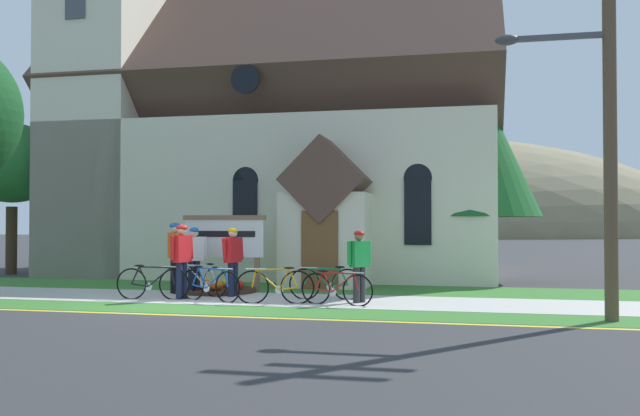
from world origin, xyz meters
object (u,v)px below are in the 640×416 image
at_px(bicycle_yellow, 275,286).
at_px(cyclist_in_red_jersey, 233,256).
at_px(cyclist_in_blue_jersey, 182,255).
at_px(roadside_conifer, 469,138).
at_px(bicycle_white, 152,283).
at_px(cyclist_in_yellow_jersey, 194,255).
at_px(cyclist_in_green_jersey, 359,261).
at_px(bicycle_red, 210,285).
at_px(bicycle_orange, 201,280).
at_px(bicycle_black, 336,288).
at_px(yard_deciduous_tree, 12,164).
at_px(church_sign, 224,239).
at_px(bicycle_blue, 326,283).
at_px(utility_pole, 603,88).
at_px(cyclist_in_white_jersey, 175,251).

xyz_separation_m(bicycle_yellow, cyclist_in_red_jersey, (-1.38, 1.12, 0.58)).
relative_size(cyclist_in_blue_jersey, roadside_conifer, 0.25).
bearing_deg(bicycle_white, cyclist_in_yellow_jersey, 71.33).
bearing_deg(cyclist_in_green_jersey, roadside_conifer, 69.39).
height_order(bicycle_white, cyclist_in_yellow_jersey, cyclist_in_yellow_jersey).
relative_size(bicycle_red, bicycle_orange, 1.02).
height_order(bicycle_black, yard_deciduous_tree, yard_deciduous_tree).
bearing_deg(roadside_conifer, bicycle_orange, -137.24).
height_order(church_sign, bicycle_yellow, church_sign).
xyz_separation_m(bicycle_black, bicycle_yellow, (-1.36, -0.04, 0.02)).
distance_m(bicycle_black, yard_deciduous_tree, 14.43).
bearing_deg(cyclist_in_yellow_jersey, bicycle_red, -55.13).
bearing_deg(bicycle_red, bicycle_blue, 18.88).
bearing_deg(yard_deciduous_tree, bicycle_black, -25.86).
distance_m(bicycle_black, bicycle_red, 2.95).
relative_size(bicycle_black, cyclist_in_red_jersey, 1.00).
bearing_deg(cyclist_in_blue_jersey, church_sign, 83.38).
bearing_deg(utility_pole, bicycle_orange, 165.31).
distance_m(bicycle_orange, yard_deciduous_tree, 10.94).
distance_m(cyclist_in_red_jersey, utility_pole, 8.89).
xyz_separation_m(cyclist_in_white_jersey, roadside_conifer, (7.23, 5.55, 3.33)).
xyz_separation_m(bicycle_blue, bicycle_yellow, (-0.94, -1.03, 0.01)).
xyz_separation_m(bicycle_yellow, yard_deciduous_tree, (-11.25, 6.15, 3.43)).
bearing_deg(cyclist_in_white_jersey, yard_deciduous_tree, 150.22).
xyz_separation_m(bicycle_blue, cyclist_in_red_jersey, (-2.32, 0.10, 0.59)).
distance_m(bicycle_blue, cyclist_in_yellow_jersey, 3.58).
xyz_separation_m(bicycle_black, cyclist_in_blue_jersey, (-3.72, 0.31, 0.67)).
distance_m(bicycle_yellow, cyclist_in_yellow_jersey, 3.04).
bearing_deg(cyclist_in_blue_jersey, roadside_conifer, 45.35).
relative_size(bicycle_white, yard_deciduous_tree, 0.34).
height_order(church_sign, roadside_conifer, roadside_conifer).
bearing_deg(cyclist_in_blue_jersey, utility_pole, -9.95).
relative_size(bicycle_black, utility_pole, 0.22).
xyz_separation_m(bicycle_yellow, cyclist_in_white_jersey, (-3.03, 1.45, 0.67)).
relative_size(church_sign, cyclist_in_green_jersey, 1.40).
height_order(cyclist_in_white_jersey, roadside_conifer, roadside_conifer).
relative_size(cyclist_in_green_jersey, yard_deciduous_tree, 0.31).
bearing_deg(bicycle_blue, cyclist_in_green_jersey, -29.42).
xyz_separation_m(cyclist_in_blue_jersey, utility_pole, (8.92, -1.56, 3.20)).
bearing_deg(cyclist_in_green_jersey, church_sign, 153.59).
relative_size(church_sign, roadside_conifer, 0.33).
relative_size(bicycle_red, utility_pole, 0.22).
relative_size(bicycle_red, roadside_conifer, 0.24).
distance_m(bicycle_yellow, yard_deciduous_tree, 13.27).
bearing_deg(cyclist_in_red_jersey, bicycle_blue, -2.39).
bearing_deg(bicycle_white, bicycle_orange, 47.41).
distance_m(bicycle_yellow, utility_pole, 7.70).
bearing_deg(bicycle_yellow, cyclist_in_blue_jersey, 171.48).
distance_m(bicycle_yellow, roadside_conifer, 9.09).
distance_m(bicycle_white, cyclist_in_yellow_jersey, 1.54).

